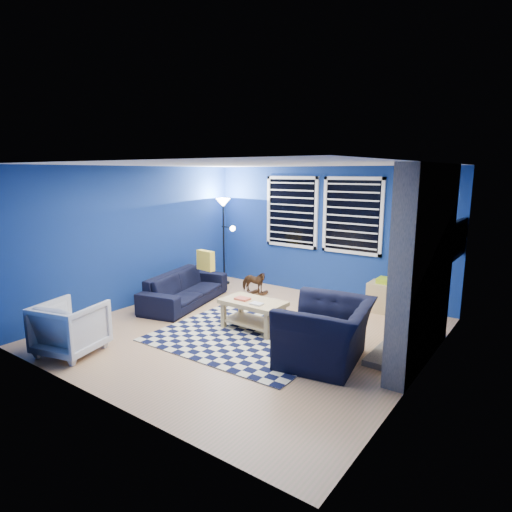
{
  "coord_description": "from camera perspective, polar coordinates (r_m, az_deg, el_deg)",
  "views": [
    {
      "loc": [
        3.7,
        -4.94,
        2.4
      ],
      "look_at": [
        -0.07,
        0.3,
        1.12
      ],
      "focal_mm": 30.0,
      "sensor_mm": 36.0,
      "label": 1
    }
  ],
  "objects": [
    {
      "name": "ceiling",
      "position": [
        6.17,
        -1.09,
        12.12
      ],
      "size": [
        5.0,
        5.0,
        0.0
      ],
      "primitive_type": "plane",
      "rotation": [
        3.14,
        0.0,
        0.0
      ],
      "color": "white",
      "rests_on": "wall_back"
    },
    {
      "name": "coffee_table",
      "position": [
        6.59,
        -0.41,
        -7.05
      ],
      "size": [
        0.98,
        0.58,
        0.49
      ],
      "rotation": [
        0.0,
        0.0,
        -0.01
      ],
      "color": "tan",
      "rests_on": "rug"
    },
    {
      "name": "throw_pillow",
      "position": [
        8.06,
        -6.74,
        -0.59
      ],
      "size": [
        0.4,
        0.16,
        0.37
      ],
      "primitive_type": "cube",
      "rotation": [
        0.0,
        0.0,
        -0.12
      ],
      "color": "yellow",
      "rests_on": "sofa"
    },
    {
      "name": "window_right",
      "position": [
        8.08,
        12.7,
        5.25
      ],
      "size": [
        1.17,
        0.06,
        1.42
      ],
      "color": "black",
      "rests_on": "wall_back"
    },
    {
      "name": "cabinet",
      "position": [
        7.75,
        17.05,
        -5.27
      ],
      "size": [
        0.63,
        0.43,
        0.6
      ],
      "rotation": [
        0.0,
        0.0,
        0.03
      ],
      "color": "tan",
      "rests_on": "floor"
    },
    {
      "name": "sofa",
      "position": [
        7.99,
        -9.44,
        -4.28
      ],
      "size": [
        2.11,
        1.22,
        0.58
      ],
      "primitive_type": "imported",
      "rotation": [
        0.0,
        0.0,
        1.81
      ],
      "color": "black",
      "rests_on": "floor"
    },
    {
      "name": "window_left",
      "position": [
        8.67,
        4.75,
        5.87
      ],
      "size": [
        1.17,
        0.06,
        1.42
      ],
      "color": "black",
      "rests_on": "wall_back"
    },
    {
      "name": "wall_right",
      "position": [
        5.21,
        21.56,
        -2.35
      ],
      "size": [
        0.0,
        5.0,
        5.0
      ],
      "primitive_type": "plane",
      "rotation": [
        1.57,
        0.0,
        -1.57
      ],
      "color": "navy",
      "rests_on": "floor"
    },
    {
      "name": "rug",
      "position": [
        6.39,
        -1.65,
        -10.8
      ],
      "size": [
        2.52,
        2.03,
        0.02
      ],
      "primitive_type": "cube",
      "rotation": [
        0.0,
        0.0,
        0.01
      ],
      "color": "black",
      "rests_on": "floor"
    },
    {
      "name": "armchair_big",
      "position": [
        5.59,
        9.28,
        -9.99
      ],
      "size": [
        1.38,
        1.26,
        0.79
      ],
      "primitive_type": "imported",
      "rotation": [
        0.0,
        0.0,
        -1.39
      ],
      "color": "black",
      "rests_on": "floor"
    },
    {
      "name": "fireplace",
      "position": [
        5.73,
        21.41,
        -1.72
      ],
      "size": [
        0.65,
        2.0,
        2.5
      ],
      "color": "gray",
      "rests_on": "floor"
    },
    {
      "name": "floor_lamp",
      "position": [
        9.1,
        -4.3,
        5.56
      ],
      "size": [
        0.5,
        0.31,
        1.84
      ],
      "color": "black",
      "rests_on": "floor"
    },
    {
      "name": "floor",
      "position": [
        6.62,
        -1.01,
        -10.05
      ],
      "size": [
        5.0,
        5.0,
        0.0
      ],
      "primitive_type": "plane",
      "color": "tan",
      "rests_on": "ground"
    },
    {
      "name": "wall_left",
      "position": [
        8.01,
        -15.54,
        2.53
      ],
      "size": [
        0.0,
        5.0,
        5.0
      ],
      "primitive_type": "plane",
      "rotation": [
        1.57,
        0.0,
        1.57
      ],
      "color": "navy",
      "rests_on": "floor"
    },
    {
      "name": "tv",
      "position": [
        7.12,
        25.27,
        2.05
      ],
      "size": [
        0.07,
        1.0,
        0.58
      ],
      "color": "black",
      "rests_on": "wall_right"
    },
    {
      "name": "wall_back",
      "position": [
        8.39,
        9.25,
        3.17
      ],
      "size": [
        5.0,
        0.0,
        5.0
      ],
      "primitive_type": "plane",
      "rotation": [
        1.57,
        0.0,
        0.0
      ],
      "color": "navy",
      "rests_on": "floor"
    },
    {
      "name": "rocking_horse",
      "position": [
        8.33,
        -0.32,
        -3.48
      ],
      "size": [
        0.35,
        0.56,
        0.44
      ],
      "primitive_type": "imported",
      "rotation": [
        0.0,
        0.0,
        1.82
      ],
      "color": "#442A16",
      "rests_on": "floor"
    },
    {
      "name": "armchair_bent",
      "position": [
        6.29,
        -23.48,
        -8.75
      ],
      "size": [
        0.93,
        0.94,
        0.71
      ],
      "primitive_type": "imported",
      "rotation": [
        0.0,
        0.0,
        3.39
      ],
      "color": "gray",
      "rests_on": "floor"
    }
  ]
}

